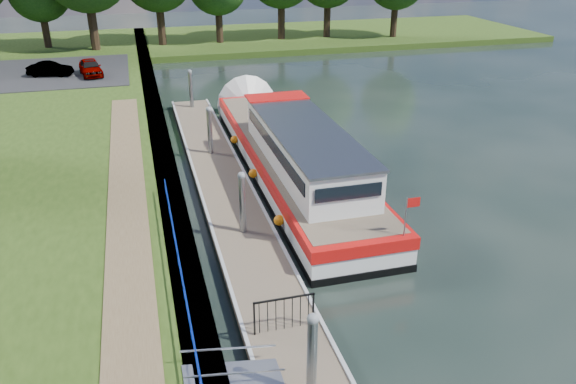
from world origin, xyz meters
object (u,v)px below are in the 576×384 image
object	(u,v)px
pontoon	(225,190)
car_a	(90,67)
barge	(288,151)
car_b	(50,69)

from	to	relation	value
pontoon	car_a	size ratio (longest dim) A/B	7.91
barge	car_a	distance (m)	23.44
pontoon	barge	xyz separation A→B (m)	(3.60, 1.96, 0.90)
pontoon	barge	bearing A→B (deg)	28.63
barge	car_b	size ratio (longest dim) A/B	6.26
barge	car_b	xyz separation A→B (m)	(-13.52, 21.62, 0.30)
pontoon	car_b	bearing A→B (deg)	112.83
barge	car_b	bearing A→B (deg)	122.03
pontoon	car_b	world-z (taller)	car_b
pontoon	car_a	bearing A→B (deg)	106.63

